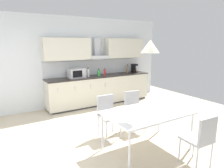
{
  "coord_description": "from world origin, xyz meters",
  "views": [
    {
      "loc": [
        -1.99,
        -3.45,
        1.95
      ],
      "look_at": [
        0.38,
        0.48,
        1.0
      ],
      "focal_mm": 32.0,
      "sensor_mm": 36.0,
      "label": 1
    }
  ],
  "objects_px": {
    "chair_near_right": "(201,136)",
    "microwave": "(77,73)",
    "dining_table": "(148,114)",
    "chair_far_left": "(108,112)",
    "chair_far_right": "(134,106)",
    "coffee_maker": "(134,68)",
    "bottle_red": "(105,72)",
    "bottle_white": "(88,73)",
    "pendant_lamp": "(150,46)",
    "bottle_brown": "(127,69)",
    "bottle_green": "(99,73)"
  },
  "relations": [
    {
      "from": "bottle_red",
      "to": "chair_far_left",
      "type": "bearing_deg",
      "value": -117.67
    },
    {
      "from": "bottle_brown",
      "to": "chair_far_left",
      "type": "distance_m",
      "value": 3.01
    },
    {
      "from": "bottle_red",
      "to": "chair_near_right",
      "type": "xyz_separation_m",
      "value": [
        -0.43,
        -3.85,
        -0.49
      ]
    },
    {
      "from": "coffee_maker",
      "to": "dining_table",
      "type": "height_order",
      "value": "coffee_maker"
    },
    {
      "from": "dining_table",
      "to": "chair_far_right",
      "type": "bearing_deg",
      "value": 67.81
    },
    {
      "from": "chair_near_right",
      "to": "coffee_maker",
      "type": "bearing_deg",
      "value": 67.16
    },
    {
      "from": "coffee_maker",
      "to": "chair_near_right",
      "type": "distance_m",
      "value": 4.26
    },
    {
      "from": "chair_near_right",
      "to": "dining_table",
      "type": "bearing_deg",
      "value": 111.63
    },
    {
      "from": "bottle_red",
      "to": "dining_table",
      "type": "relative_size",
      "value": 0.15
    },
    {
      "from": "bottle_white",
      "to": "chair_far_left",
      "type": "relative_size",
      "value": 0.34
    },
    {
      "from": "bottle_green",
      "to": "dining_table",
      "type": "relative_size",
      "value": 0.15
    },
    {
      "from": "dining_table",
      "to": "chair_far_left",
      "type": "xyz_separation_m",
      "value": [
        -0.34,
        0.86,
        -0.16
      ]
    },
    {
      "from": "bottle_green",
      "to": "chair_near_right",
      "type": "height_order",
      "value": "bottle_green"
    },
    {
      "from": "coffee_maker",
      "to": "chair_far_right",
      "type": "distance_m",
      "value": 2.77
    },
    {
      "from": "microwave",
      "to": "bottle_brown",
      "type": "relative_size",
      "value": 1.55
    },
    {
      "from": "dining_table",
      "to": "microwave",
      "type": "bearing_deg",
      "value": 93.34
    },
    {
      "from": "bottle_red",
      "to": "chair_near_right",
      "type": "bearing_deg",
      "value": -96.37
    },
    {
      "from": "chair_near_right",
      "to": "chair_far_right",
      "type": "bearing_deg",
      "value": 89.68
    },
    {
      "from": "bottle_brown",
      "to": "dining_table",
      "type": "distance_m",
      "value": 3.48
    },
    {
      "from": "chair_far_right",
      "to": "bottle_red",
      "type": "bearing_deg",
      "value": 78.83
    },
    {
      "from": "bottle_brown",
      "to": "pendant_lamp",
      "type": "bearing_deg",
      "value": -119.19
    },
    {
      "from": "bottle_green",
      "to": "dining_table",
      "type": "bearing_deg",
      "value": -100.33
    },
    {
      "from": "dining_table",
      "to": "chair_far_right",
      "type": "height_order",
      "value": "chair_far_right"
    },
    {
      "from": "bottle_brown",
      "to": "chair_far_right",
      "type": "height_order",
      "value": "bottle_brown"
    },
    {
      "from": "bottle_white",
      "to": "chair_far_right",
      "type": "height_order",
      "value": "bottle_white"
    },
    {
      "from": "coffee_maker",
      "to": "dining_table",
      "type": "relative_size",
      "value": 0.2
    },
    {
      "from": "coffee_maker",
      "to": "chair_near_right",
      "type": "height_order",
      "value": "coffee_maker"
    },
    {
      "from": "chair_far_right",
      "to": "chair_near_right",
      "type": "bearing_deg",
      "value": -90.32
    },
    {
      "from": "coffee_maker",
      "to": "bottle_red",
      "type": "xyz_separation_m",
      "value": [
        -1.21,
        -0.05,
        -0.05
      ]
    },
    {
      "from": "bottle_green",
      "to": "bottle_brown",
      "type": "relative_size",
      "value": 0.76
    },
    {
      "from": "chair_far_left",
      "to": "pendant_lamp",
      "type": "bearing_deg",
      "value": -68.24
    },
    {
      "from": "chair_near_right",
      "to": "microwave",
      "type": "bearing_deg",
      "value": 97.61
    },
    {
      "from": "bottle_green",
      "to": "chair_far_left",
      "type": "height_order",
      "value": "bottle_green"
    },
    {
      "from": "bottle_red",
      "to": "dining_table",
      "type": "distance_m",
      "value": 3.1
    },
    {
      "from": "bottle_white",
      "to": "bottle_red",
      "type": "distance_m",
      "value": 0.58
    },
    {
      "from": "bottle_green",
      "to": "chair_far_left",
      "type": "xyz_separation_m",
      "value": [
        -0.88,
        -2.1,
        -0.49
      ]
    },
    {
      "from": "chair_far_right",
      "to": "coffee_maker",
      "type": "bearing_deg",
      "value": 53.11
    },
    {
      "from": "bottle_red",
      "to": "microwave",
      "type": "bearing_deg",
      "value": 178.74
    },
    {
      "from": "bottle_red",
      "to": "pendant_lamp",
      "type": "distance_m",
      "value": 3.21
    },
    {
      "from": "bottle_brown",
      "to": "chair_far_right",
      "type": "distance_m",
      "value": 2.59
    },
    {
      "from": "microwave",
      "to": "coffee_maker",
      "type": "xyz_separation_m",
      "value": [
        2.16,
        0.03,
        0.01
      ]
    },
    {
      "from": "microwave",
      "to": "bottle_brown",
      "type": "xyz_separation_m",
      "value": [
        1.86,
        0.01,
        -0.01
      ]
    },
    {
      "from": "bottle_red",
      "to": "pendant_lamp",
      "type": "xyz_separation_m",
      "value": [
        -0.77,
        -2.99,
        0.87
      ]
    },
    {
      "from": "chair_far_left",
      "to": "chair_near_right",
      "type": "xyz_separation_m",
      "value": [
        0.69,
        -1.72,
        0.0
      ]
    },
    {
      "from": "microwave",
      "to": "bottle_red",
      "type": "height_order",
      "value": "microwave"
    },
    {
      "from": "dining_table",
      "to": "bottle_white",
      "type": "bearing_deg",
      "value": 86.4
    },
    {
      "from": "microwave",
      "to": "bottle_red",
      "type": "xyz_separation_m",
      "value": [
        0.95,
        -0.02,
        -0.04
      ]
    },
    {
      "from": "bottle_red",
      "to": "bottle_green",
      "type": "bearing_deg",
      "value": -173.15
    },
    {
      "from": "microwave",
      "to": "dining_table",
      "type": "height_order",
      "value": "microwave"
    },
    {
      "from": "microwave",
      "to": "pendant_lamp",
      "type": "bearing_deg",
      "value": -86.66
    }
  ]
}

